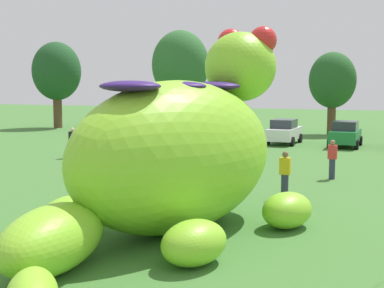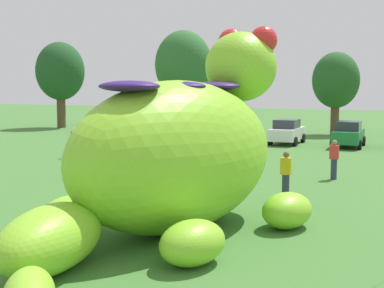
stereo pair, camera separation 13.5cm
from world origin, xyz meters
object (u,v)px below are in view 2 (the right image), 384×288
giant_inflatable_creature (178,154)px  car_white (287,132)px  car_silver (184,128)px  spectator_by_cars (334,160)px  car_blue (230,130)px  spectator_wandering (75,143)px  spectator_far_side (286,175)px  car_green (348,134)px

giant_inflatable_creature → car_white: bearing=95.5°
giant_inflatable_creature → car_white: (-2.22, 23.10, -1.29)m
car_silver → car_white: size_ratio=1.04×
car_white → spectator_by_cars: size_ratio=2.41×
giant_inflatable_creature → car_silver: giant_inflatable_creature is taller
giant_inflatable_creature → car_blue: (-6.21, 22.60, -1.29)m
spectator_wandering → car_blue: bearing=64.4°
spectator_by_cars → giant_inflatable_creature: bearing=-105.8°
giant_inflatable_creature → car_blue: 23.47m
car_blue → spectator_far_side: bearing=-65.2°
car_silver → spectator_by_cars: (12.99, -13.24, -0.01)m
car_white → giant_inflatable_creature: bearing=-84.5°
giant_inflatable_creature → car_green: 22.95m
car_white → spectator_by_cars: car_white is taller
spectator_by_cars → spectator_wandering: 14.48m
spectator_wandering → car_white: bearing=51.4°
giant_inflatable_creature → spectator_by_cars: size_ratio=6.93×
car_white → spectator_wandering: car_white is taller
spectator_by_cars → spectator_far_side: (-1.00, -4.76, 0.00)m
giant_inflatable_creature → car_green: size_ratio=2.89×
car_silver → car_blue: size_ratio=1.04×
car_silver → giant_inflatable_creature: bearing=-66.4°
car_silver → spectator_by_cars: 18.55m
car_silver → car_green: size_ratio=1.05×
giant_inflatable_creature → spectator_by_cars: (2.83, 9.98, -1.30)m
car_blue → car_green: size_ratio=1.01×
car_green → spectator_far_side: (-0.11, -17.61, -0.01)m
spectator_by_cars → car_green: bearing=94.0°
spectator_far_side → car_blue: bearing=114.8°
car_silver → spectator_far_side: 21.63m
car_silver → spectator_wandering: size_ratio=2.52×
car_blue → car_green: (8.15, 0.23, 0.00)m
car_silver → spectator_wandering: bearing=-96.8°
car_silver → spectator_far_side: bearing=-56.3°
spectator_by_cars → spectator_far_side: bearing=-101.9°
spectator_wandering → car_silver: bearing=83.2°
spectator_far_side → car_white: bearing=102.8°
car_blue → spectator_far_side: (8.04, -17.38, -0.01)m
spectator_by_cars → car_blue: bearing=125.6°
car_green → car_white: bearing=176.3°
spectator_wandering → giant_inflatable_creature: bearing=-44.5°
giant_inflatable_creature → spectator_wandering: 16.28m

